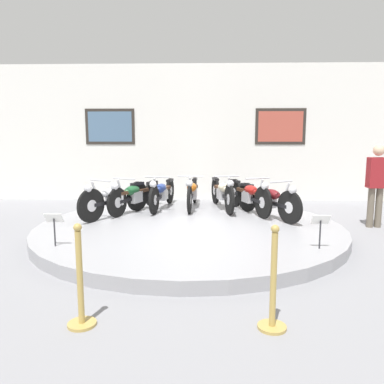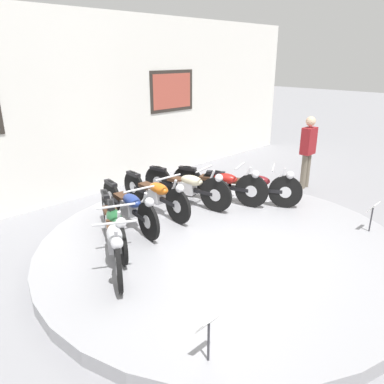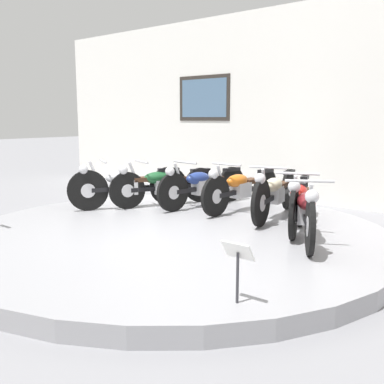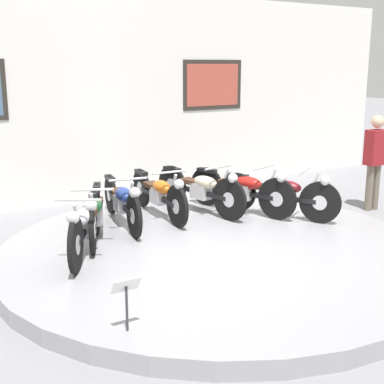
{
  "view_description": "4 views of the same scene",
  "coord_description": "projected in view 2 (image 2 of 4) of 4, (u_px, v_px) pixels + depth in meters",
  "views": [
    {
      "loc": [
        0.26,
        -6.9,
        1.84
      ],
      "look_at": [
        0.04,
        -0.03,
        0.8
      ],
      "focal_mm": 35.0,
      "sensor_mm": 36.0,
      "label": 1
    },
    {
      "loc": [
        -4.07,
        -3.39,
        2.93
      ],
      "look_at": [
        -0.28,
        0.39,
        0.98
      ],
      "focal_mm": 35.0,
      "sensor_mm": 36.0,
      "label": 2
    },
    {
      "loc": [
        3.83,
        -4.41,
        1.67
      ],
      "look_at": [
        0.19,
        0.11,
        0.7
      ],
      "focal_mm": 42.0,
      "sensor_mm": 36.0,
      "label": 3
    },
    {
      "loc": [
        -3.74,
        -5.54,
        2.51
      ],
      "look_at": [
        -0.2,
        0.29,
        0.88
      ],
      "focal_mm": 50.0,
      "sensor_mm": 36.0,
      "label": 4
    }
  ],
  "objects": [
    {
      "name": "motorcycle_orange",
      "position": [
        156.0,
        193.0,
        6.83
      ],
      "size": [
        0.54,
        1.97,
        0.79
      ],
      "color": "black",
      "rests_on": "display_platform"
    },
    {
      "name": "info_placard_front_centre",
      "position": [
        373.0,
        211.0,
        6.08
      ],
      "size": [
        0.26,
        0.11,
        0.51
      ],
      "color": "#333338",
      "rests_on": "display_platform"
    },
    {
      "name": "motorcycle_cream",
      "position": [
        187.0,
        185.0,
        7.19
      ],
      "size": [
        0.56,
        1.98,
        0.8
      ],
      "color": "black",
      "rests_on": "display_platform"
    },
    {
      "name": "display_platform",
      "position": [
        222.0,
        246.0,
        5.93
      ],
      "size": [
        5.68,
        5.68,
        0.19
      ],
      "primitive_type": "cylinder",
      "color": "#99999E",
      "rests_on": "ground_plane"
    },
    {
      "name": "ground_plane",
      "position": [
        222.0,
        251.0,
        5.96
      ],
      "size": [
        60.0,
        60.0,
        0.0
      ],
      "primitive_type": "plane",
      "color": "gray"
    },
    {
      "name": "motorcycle_maroon",
      "position": [
        252.0,
        186.0,
        7.2
      ],
      "size": [
        1.03,
        1.75,
        0.79
      ],
      "color": "black",
      "rests_on": "display_platform"
    },
    {
      "name": "visitor_standing",
      "position": [
        308.0,
        148.0,
        8.54
      ],
      "size": [
        0.36,
        0.22,
        1.67
      ],
      "color": "#6B6051",
      "rests_on": "ground_plane"
    },
    {
      "name": "info_placard_front_left",
      "position": [
        209.0,
        329.0,
        3.45
      ],
      "size": [
        0.26,
        0.11,
        0.51
      ],
      "color": "#333338",
      "rests_on": "display_platform"
    },
    {
      "name": "motorcycle_red",
      "position": [
        220.0,
        183.0,
        7.33
      ],
      "size": [
        0.76,
        1.9,
        0.8
      ],
      "color": "black",
      "rests_on": "display_platform"
    },
    {
      "name": "motorcycle_silver",
      "position": [
        115.0,
        238.0,
        5.12
      ],
      "size": [
        1.07,
        1.75,
        0.8
      ],
      "color": "black",
      "rests_on": "display_platform"
    },
    {
      "name": "motorcycle_green",
      "position": [
        113.0,
        221.0,
        5.68
      ],
      "size": [
        0.85,
        1.81,
        0.78
      ],
      "color": "black",
      "rests_on": "display_platform"
    },
    {
      "name": "motorcycle_blue",
      "position": [
        129.0,
        205.0,
        6.29
      ],
      "size": [
        0.54,
        1.95,
        0.78
      ],
      "color": "black",
      "rests_on": "display_platform"
    },
    {
      "name": "back_wall",
      "position": [
        84.0,
        107.0,
        7.87
      ],
      "size": [
        14.0,
        0.22,
        3.82
      ],
      "color": "white",
      "rests_on": "ground_plane"
    }
  ]
}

